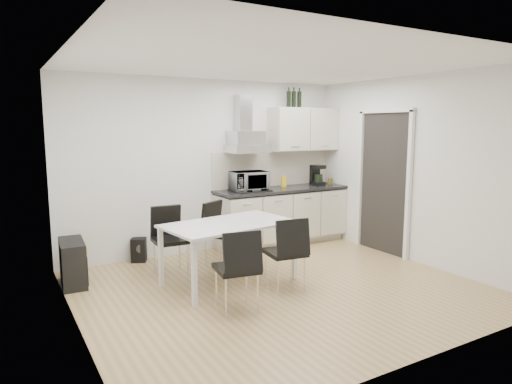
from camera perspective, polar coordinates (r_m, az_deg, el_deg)
ground at (r=5.55m, az=2.96°, el=-11.88°), size 4.50×4.50×0.00m
wall_back at (r=6.99m, az=-5.99°, el=3.23°), size 4.50×0.10×2.60m
wall_front at (r=3.76m, az=20.08°, el=-1.65°), size 4.50×0.10×2.60m
wall_left at (r=4.44m, az=-22.01°, el=-0.28°), size 0.10×4.00×2.60m
wall_right at (r=6.74m, az=19.27°, el=2.62°), size 0.10×4.00×2.60m
ceiling at (r=5.25m, az=3.18°, el=15.79°), size 4.50×4.50×0.00m
doorway at (r=7.11m, az=15.60°, el=1.02°), size 0.08×1.04×2.10m
kitchenette at (r=7.39m, az=3.32°, el=-0.13°), size 2.22×0.64×2.52m
dining_table at (r=5.55m, az=-3.38°, el=-4.58°), size 1.65×1.08×0.75m
chair_far_left at (r=6.00m, az=-10.64°, el=-6.06°), size 0.47×0.52×0.88m
chair_far_right at (r=6.28m, az=-4.13°, el=-5.28°), size 0.62×0.65×0.88m
chair_near_left at (r=4.79m, az=-2.46°, el=-9.64°), size 0.51×0.56×0.88m
chair_near_right at (r=5.37m, az=3.64°, el=-7.66°), size 0.50×0.55×0.88m
guitar_amp at (r=6.00m, az=-21.94°, el=-8.20°), size 0.33×0.67×0.54m
floor_speaker at (r=6.72m, az=-14.44°, el=-7.02°), size 0.26×0.25×0.34m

